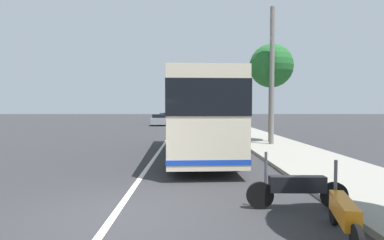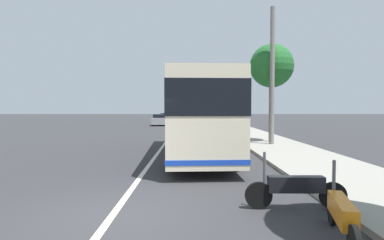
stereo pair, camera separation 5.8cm
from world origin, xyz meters
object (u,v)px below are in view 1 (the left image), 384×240
motorcycle_mid_row (344,214)px  utility_pole (272,77)px  car_behind_bus (193,119)px  roadside_tree_mid_block (271,67)px  car_side_street (159,120)px  motorcycle_far_end (297,188)px  car_far_distant (166,118)px  car_ahead_same_lane (169,117)px  coach_bus (196,112)px

motorcycle_mid_row → utility_pole: size_ratio=0.27×
car_behind_bus → roadside_tree_mid_block: size_ratio=0.69×
car_side_street → motorcycle_mid_row: bearing=8.8°
motorcycle_far_end → car_side_street: car_side_street is taller
car_far_distant → utility_pole: (-32.24, -8.55, 3.30)m
car_ahead_same_lane → car_far_distant: car_ahead_same_lane is taller
motorcycle_mid_row → motorcycle_far_end: 1.63m
car_far_distant → motorcycle_far_end: bearing=11.7°
motorcycle_mid_row → car_side_street: car_side_street is taller
motorcycle_far_end → car_ahead_same_lane: car_ahead_same_lane is taller
coach_bus → car_behind_bus: (30.24, -0.30, -1.33)m
roadside_tree_mid_block → utility_pole: utility_pole is taller
coach_bus → utility_pole: 5.89m
motorcycle_mid_row → utility_pole: (12.49, -2.20, 3.52)m
motorcycle_far_end → car_far_distant: size_ratio=0.48×
motorcycle_mid_row → car_side_street: (34.08, 6.39, 0.22)m
car_behind_bus → car_ahead_same_lane: bearing=17.9°
motorcycle_mid_row → roadside_tree_mid_block: size_ratio=0.35×
coach_bus → car_side_street: coach_bus is taller
car_side_street → car_ahead_same_lane: 16.47m
car_side_street → car_ahead_same_lane: bearing=177.9°
utility_pole → car_behind_bus: bearing=8.7°
motorcycle_far_end → car_behind_bus: bearing=-86.2°
car_behind_bus → roadside_tree_mid_block: roadside_tree_mid_block is taller
car_ahead_same_lane → motorcycle_far_end: bearing=10.7°
motorcycle_mid_row → car_behind_bus: 39.40m
car_side_street → car_ahead_same_lane: size_ratio=0.93×
utility_pole → motorcycle_mid_row: bearing=170.0°
coach_bus → roadside_tree_mid_block: (4.68, -4.72, 2.74)m
coach_bus → motorcycle_far_end: (-7.49, -2.01, -1.55)m
motorcycle_mid_row → car_far_distant: (44.73, 6.34, 0.22)m
motorcycle_far_end → car_far_distant: (43.11, 6.15, 0.21)m
roadside_tree_mid_block → utility_pole: bearing=166.7°
car_far_distant → car_side_street: bearing=3.4°
car_far_distant → roadside_tree_mid_block: size_ratio=0.75×
motorcycle_far_end → car_behind_bus: 37.77m
coach_bus → car_side_street: 25.34m
roadside_tree_mid_block → car_far_distant: bearing=16.0°
coach_bus → car_far_distant: bearing=3.9°
car_side_street → utility_pole: size_ratio=0.55×
coach_bus → car_ahead_same_lane: 41.66m
coach_bus → car_side_street: size_ratio=2.40×
car_behind_bus → car_far_distant: car_behind_bus is taller
motorcycle_far_end → motorcycle_mid_row: bearing=98.1°
car_side_street → car_far_distant: size_ratio=0.96×
car_behind_bus → car_side_street: bearing=136.1°
car_ahead_same_lane → roadside_tree_mid_block: bearing=17.1°
car_side_street → roadside_tree_mid_block: (-20.28, -8.90, 4.07)m
motorcycle_mid_row → utility_pole: bearing=4.8°
motorcycle_mid_row → car_ahead_same_lane: (50.55, 6.31, 0.23)m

